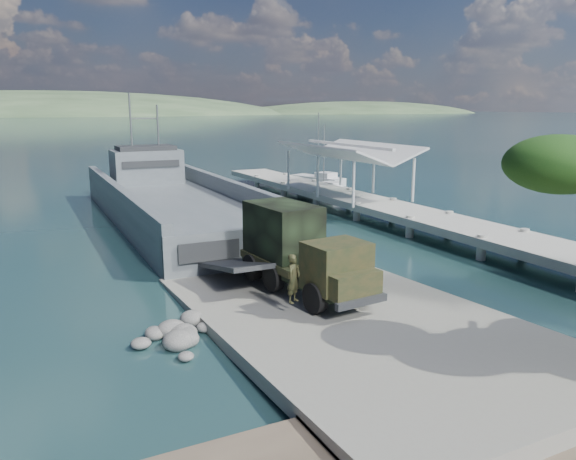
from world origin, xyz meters
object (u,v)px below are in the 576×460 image
Objects in this scene: pier at (355,192)px; landing_craft at (176,210)px; soldier at (294,288)px; sailboat_far at (319,180)px; military_truck at (300,250)px; sailboat_near at (325,189)px.

landing_craft reaches higher than pier.
sailboat_far is at bearing 24.25° from soldier.
pier is at bearing -10.98° from landing_craft.
pier is at bearing 44.98° from military_truck.
landing_craft is at bearing 84.56° from military_truck.
military_truck is at bearing -129.62° from pier.
landing_craft is 22.76m from sailboat_far.
sailboat_far is at bearing 34.59° from landing_craft.
landing_craft is 5.07× the size of sailboat_near.
landing_craft is at bearing -163.87° from sailboat_far.
pier is 1.31× the size of landing_craft.
sailboat_near is at bearing 23.07° from soldier.
soldier is at bearing -92.84° from landing_craft.
pier is 13.63m from landing_craft.
military_truck is at bearing -140.59° from sailboat_near.
military_truck reaches higher than soldier.
sailboat_far is (20.42, 33.77, -1.01)m from soldier.
landing_craft is 17.76m from sailboat_near.
sailboat_far is (5.66, 15.41, -1.19)m from pier.
sailboat_near reaches higher than pier.
soldier is 39.48m from sailboat_far.
pier reaches higher than military_truck.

